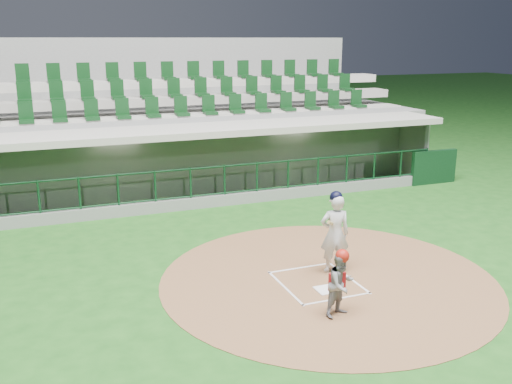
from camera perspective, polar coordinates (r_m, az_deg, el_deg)
ground at (r=12.54m, az=5.53°, el=-8.53°), size 120.00×120.00×0.00m
dirt_circle at (r=12.51m, az=7.19°, el=-8.62°), size 7.20×7.20×0.01m
home_plate at (r=11.97m, az=7.06°, el=-9.66°), size 0.43×0.43×0.02m
batter_box_chalk at (r=12.29m, az=6.17°, el=-8.97°), size 1.55×1.80×0.01m
dugout_structure at (r=19.25m, az=-4.75°, el=2.88°), size 16.40×3.70×3.00m
seating_deck at (r=22.06m, az=-7.24°, el=5.62°), size 17.00×6.72×5.15m
batter at (r=12.56m, az=7.89°, el=-4.00°), size 0.91×0.93×1.85m
catcher at (r=10.76m, az=8.50°, el=-9.00°), size 0.71×0.62×1.30m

